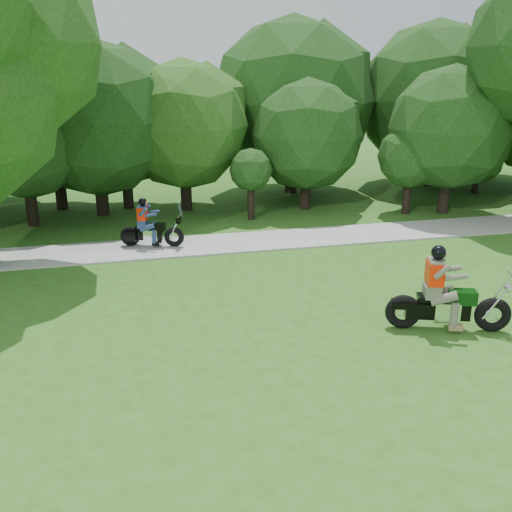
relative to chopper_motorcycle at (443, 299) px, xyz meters
name	(u,v)px	position (x,y,z in m)	size (l,w,h in m)	color
ground	(422,341)	(-0.67, -0.43, -0.73)	(100.00, 100.00, 0.00)	#335719
walkway	(305,238)	(-0.67, 7.57, -0.70)	(60.00, 2.20, 0.06)	#969691
tree_line	(254,115)	(-0.91, 14.05, 2.97)	(39.24, 12.64, 7.90)	black
chopper_motorcycle	(443,299)	(0.00, 0.00, 0.00)	(2.71, 1.32, 1.97)	black
touring_motorcycle	(148,229)	(-5.99, 7.78, -0.08)	(2.07, 1.06, 1.61)	black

